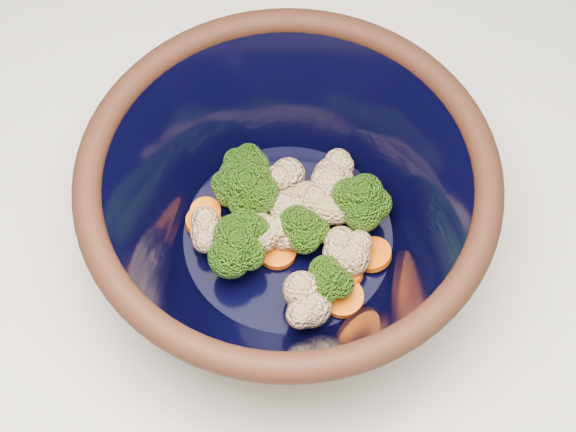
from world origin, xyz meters
TOP-DOWN VIEW (x-y plane):
  - counter at (0.00, 0.00)m, footprint 1.20×1.20m
  - mixing_bowl at (-0.08, -0.04)m, footprint 0.37×0.37m
  - vegetable_pile at (-0.08, -0.03)m, footprint 0.17×0.15m

SIDE VIEW (x-z plane):
  - counter at x=0.00m, z-range 0.00..0.90m
  - vegetable_pile at x=-0.08m, z-range 0.93..0.98m
  - mixing_bowl at x=-0.08m, z-range 0.91..1.04m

